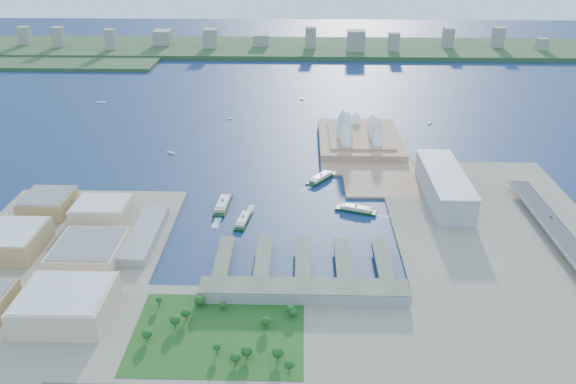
{
  "coord_description": "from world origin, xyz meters",
  "views": [
    {
      "loc": [
        11.08,
        -574.05,
        331.32
      ],
      "look_at": [
        -5.25,
        61.64,
        18.0
      ],
      "focal_mm": 35.0,
      "sensor_mm": 36.0,
      "label": 1
    }
  ],
  "objects_px": {
    "ferry_c": "(243,219)",
    "ferry_d": "(356,208)",
    "opera_house": "(360,125)",
    "ferry_a": "(223,203)",
    "toaster_building": "(444,186)",
    "ferry_b": "(321,177)",
    "car_c": "(551,217)"
  },
  "relations": [
    {
      "from": "ferry_c",
      "to": "ferry_d",
      "type": "height_order",
      "value": "ferry_d"
    },
    {
      "from": "toaster_building",
      "to": "ferry_a",
      "type": "xyz_separation_m",
      "value": [
        -282.61,
        -26.59,
        -15.02
      ]
    },
    {
      "from": "opera_house",
      "to": "ferry_c",
      "type": "xyz_separation_m",
      "value": [
        -162.92,
        -265.17,
        -27.4
      ]
    },
    {
      "from": "toaster_building",
      "to": "ferry_b",
      "type": "height_order",
      "value": "toaster_building"
    },
    {
      "from": "ferry_b",
      "to": "car_c",
      "type": "xyz_separation_m",
      "value": [
        264.91,
        -129.69,
        10.36
      ]
    },
    {
      "from": "ferry_b",
      "to": "ferry_d",
      "type": "distance_m",
      "value": 101.06
    },
    {
      "from": "car_c",
      "to": "ferry_c",
      "type": "bearing_deg",
      "value": -1.06
    },
    {
      "from": "ferry_c",
      "to": "ferry_d",
      "type": "xyz_separation_m",
      "value": [
        137.88,
        30.55,
        0.22
      ]
    },
    {
      "from": "ferry_a",
      "to": "ferry_d",
      "type": "relative_size",
      "value": 1.14
    },
    {
      "from": "toaster_building",
      "to": "ferry_c",
      "type": "height_order",
      "value": "toaster_building"
    },
    {
      "from": "ferry_b",
      "to": "ferry_c",
      "type": "bearing_deg",
      "value": -91.52
    },
    {
      "from": "ferry_d",
      "to": "car_c",
      "type": "distance_m",
      "value": 227.37
    },
    {
      "from": "ferry_b",
      "to": "ferry_a",
      "type": "bearing_deg",
      "value": -109.59
    },
    {
      "from": "ferry_c",
      "to": "ferry_a",
      "type": "bearing_deg",
      "value": -43.7
    },
    {
      "from": "toaster_building",
      "to": "ferry_d",
      "type": "distance_m",
      "value": 121.15
    },
    {
      "from": "opera_house",
      "to": "ferry_a",
      "type": "xyz_separation_m",
      "value": [
        -192.61,
        -226.59,
        -26.52
      ]
    },
    {
      "from": "ferry_d",
      "to": "opera_house",
      "type": "bearing_deg",
      "value": 12.38
    },
    {
      "from": "opera_house",
      "to": "ferry_b",
      "type": "distance_m",
      "value": 159.0
    },
    {
      "from": "car_c",
      "to": "ferry_b",
      "type": "bearing_deg",
      "value": -26.09
    },
    {
      "from": "toaster_building",
      "to": "ferry_c",
      "type": "relative_size",
      "value": 3.18
    },
    {
      "from": "toaster_building",
      "to": "ferry_d",
      "type": "bearing_deg",
      "value": -163.25
    },
    {
      "from": "toaster_building",
      "to": "ferry_b",
      "type": "bearing_deg",
      "value": 159.66
    },
    {
      "from": "ferry_a",
      "to": "car_c",
      "type": "relative_size",
      "value": 12.65
    },
    {
      "from": "opera_house",
      "to": "car_c",
      "type": "relative_size",
      "value": 39.27
    },
    {
      "from": "ferry_d",
      "to": "car_c",
      "type": "bearing_deg",
      "value": -80.97
    },
    {
      "from": "ferry_a",
      "to": "car_c",
      "type": "bearing_deg",
      "value": -3.02
    },
    {
      "from": "toaster_building",
      "to": "ferry_d",
      "type": "height_order",
      "value": "toaster_building"
    },
    {
      "from": "ferry_c",
      "to": "car_c",
      "type": "height_order",
      "value": "car_c"
    },
    {
      "from": "ferry_b",
      "to": "ferry_c",
      "type": "xyz_separation_m",
      "value": [
        -97.01,
        -122.98,
        -0.56
      ]
    },
    {
      "from": "ferry_b",
      "to": "toaster_building",
      "type": "bearing_deg",
      "value": 16.4
    },
    {
      "from": "opera_house",
      "to": "toaster_building",
      "type": "distance_m",
      "value": 219.62
    },
    {
      "from": "ferry_a",
      "to": "ferry_d",
      "type": "xyz_separation_m",
      "value": [
        167.58,
        -8.03,
        -0.66
      ]
    }
  ]
}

